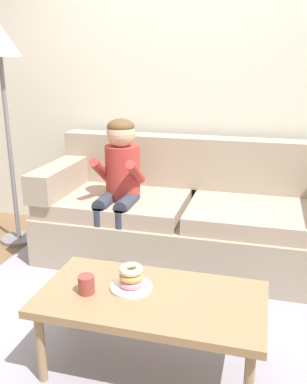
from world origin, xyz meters
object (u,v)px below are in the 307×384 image
at_px(person_child, 119,178).
at_px(donut, 131,283).
at_px(couch, 189,218).
at_px(coffee_table, 151,303).
at_px(floor_lamp, 1,64).
at_px(toy_controller, 223,324).
at_px(mug, 86,284).

bearing_deg(person_child, donut, -67.78).
xyz_separation_m(couch, person_child, (-0.49, -0.20, 0.34)).
distance_m(couch, coffee_table, 1.31).
bearing_deg(floor_lamp, donut, -40.19).
height_order(coffee_table, toy_controller, coffee_table).
xyz_separation_m(coffee_table, mug, (-0.31, -0.06, 0.09)).
bearing_deg(donut, mug, -154.06).
relative_size(coffee_table, donut, 9.09).
distance_m(couch, floor_lamp, 1.87).
bearing_deg(mug, floor_lamp, 133.39).
relative_size(mug, toy_controller, 0.40).
distance_m(coffee_table, floor_lamp, 2.26).
relative_size(couch, mug, 25.00).
distance_m(coffee_table, toy_controller, 0.65).
bearing_deg(coffee_table, floor_lamp, 141.10).
height_order(donut, mug, mug).
relative_size(person_child, donut, 9.18).
height_order(couch, toy_controller, couch).
bearing_deg(couch, person_child, -157.45).
bearing_deg(floor_lamp, coffee_table, -38.90).
distance_m(person_child, mug, 1.20).
bearing_deg(floor_lamp, mug, -46.61).
bearing_deg(person_child, coffee_table, -63.57).
distance_m(couch, donut, 1.28).
bearing_deg(coffee_table, toy_controller, 54.60).
relative_size(donut, toy_controller, 0.53).
height_order(couch, floor_lamp, floor_lamp).
distance_m(donut, mug, 0.22).
height_order(donut, toy_controller, donut).
bearing_deg(donut, person_child, 112.22).
xyz_separation_m(coffee_table, floor_lamp, (-1.54, 1.24, 1.09)).
bearing_deg(mug, coffee_table, 10.67).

